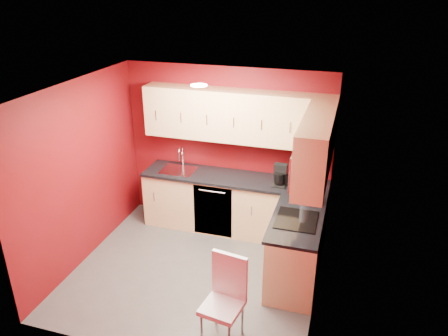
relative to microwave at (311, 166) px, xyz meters
The scene contains 21 objects.
floor 2.18m from the microwave, behind, with size 3.20×3.20×0.00m, color #474442.
ceiling 1.64m from the microwave, behind, with size 3.20×3.20×0.00m, color white.
wall_back 1.95m from the microwave, 136.99° to the left, with size 3.20×3.20×0.00m, color #610911.
wall_front 2.24m from the microwave, 129.35° to the right, with size 3.20×3.20×0.00m, color #610911.
wall_left 3.03m from the microwave, behind, with size 3.00×3.00×0.00m, color #610911.
wall_right 0.50m from the microwave, 44.09° to the right, with size 3.00×3.00×0.00m, color #610911.
base_cabinets_back 1.98m from the microwave, 140.04° to the left, with size 2.80×0.60×0.87m, color #ECC187.
base_cabinets_right 1.23m from the microwave, 151.81° to the left, with size 0.60×1.30×0.87m, color #ECC187.
countertop_back 1.73m from the microwave, 140.47° to the left, with size 2.80×0.63×0.04m, color black.
countertop_right 0.78m from the microwave, 162.04° to the left, with size 0.63×1.27×0.04m, color black.
upper_cabinets_back 1.65m from the microwave, 136.69° to the left, with size 2.80×0.35×0.75m, color tan.
upper_cabinets_right 0.33m from the microwave, 82.65° to the left, with size 0.35×1.55×0.75m.
microwave is the anchor object (origin of this frame).
cooktop 0.75m from the microwave, behind, with size 0.50×0.55×0.01m, color black.
sink 2.43m from the microwave, 154.40° to the left, with size 0.52×0.42×0.35m.
dishwasher_front 2.02m from the microwave, 153.81° to the left, with size 0.60×0.02×0.82m, color black.
downlight 1.62m from the microwave, behind, with size 0.20×0.20×0.01m, color white.
coffee_maker 1.19m from the microwave, 118.57° to the left, with size 0.19×0.25×0.31m, color black, non-canonical shape.
napkin_holder 1.26m from the microwave, 110.11° to the left, with size 0.12×0.12×0.13m, color black, non-canonical shape.
paper_towel 0.78m from the microwave, 97.86° to the left, with size 0.17×0.17×0.30m, color white, non-canonical shape.
dining_chair 1.83m from the microwave, 119.22° to the right, with size 0.40×0.42×1.00m, color white, non-canonical shape.
Camera 1 is at (1.78, -4.54, 3.67)m, focal length 35.00 mm.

